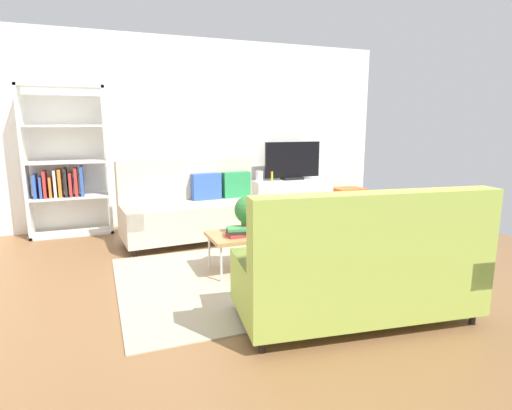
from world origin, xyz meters
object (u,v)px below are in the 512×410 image
at_px(couch_green, 358,269).
at_px(bottle_0, 272,176).
at_px(vase_0, 259,176).
at_px(tv_console, 291,198).
at_px(coffee_table, 259,235).
at_px(potted_plant, 249,212).
at_px(tv, 293,161).
at_px(table_book_0, 239,235).
at_px(storage_trunk, 348,200).
at_px(bookshelf, 66,167).
at_px(couch_beige, 194,208).

height_order(couch_green, bottle_0, couch_green).
bearing_deg(vase_0, tv_console, -4.93).
xyz_separation_m(coffee_table, potted_plant, (-0.12, -0.01, 0.26)).
bearing_deg(bottle_0, tv, 2.92).
xyz_separation_m(tv_console, table_book_0, (-1.78, -2.40, 0.12)).
height_order(tv, table_book_0, tv).
distance_m(potted_plant, bottle_0, 2.61).
height_order(storage_trunk, potted_plant, potted_plant).
height_order(storage_trunk, table_book_0, table_book_0).
bearing_deg(couch_green, storage_trunk, 64.48).
height_order(potted_plant, bottle_0, potted_plant).
bearing_deg(coffee_table, table_book_0, -163.52).
distance_m(coffee_table, bookshelf, 3.13).
height_order(couch_beige, couch_green, same).
height_order(tv, bookshelf, bookshelf).
bearing_deg(tv, storage_trunk, -4.16).
relative_size(coffee_table, tv, 1.10).
distance_m(couch_beige, potted_plant, 1.47).
relative_size(tv, storage_trunk, 1.92).
height_order(table_book_0, bottle_0, bottle_0).
height_order(tv, storage_trunk, tv).
xyz_separation_m(coffee_table, tv_console, (1.53, 2.32, -0.07)).
distance_m(storage_trunk, table_book_0, 3.69).
height_order(bookshelf, storage_trunk, bookshelf).
distance_m(tv_console, storage_trunk, 1.11).
bearing_deg(bottle_0, tv_console, 5.83).
bearing_deg(couch_beige, potted_plant, 96.24).
bearing_deg(couch_beige, tv_console, -159.34).
xyz_separation_m(coffee_table, table_book_0, (-0.26, -0.08, 0.04)).
relative_size(potted_plant, table_book_0, 1.72).
distance_m(coffee_table, storage_trunk, 3.44).
height_order(bookshelf, table_book_0, bookshelf).
bearing_deg(tv, coffee_table, -123.57).
distance_m(bookshelf, bottle_0, 3.15).
relative_size(bookshelf, storage_trunk, 4.04).
relative_size(tv, vase_0, 6.08).
bearing_deg(tv, vase_0, 173.12).
height_order(couch_green, storage_trunk, couch_green).
bearing_deg(couch_green, bottle_0, 84.29).
distance_m(couch_beige, coffee_table, 1.48).
bearing_deg(table_book_0, storage_trunk, 38.53).
xyz_separation_m(coffee_table, bookshelf, (-2.00, 2.34, 0.59)).
bearing_deg(tv, potted_plant, -125.51).
xyz_separation_m(couch_green, bottle_0, (0.86, 3.70, 0.28)).
bearing_deg(bottle_0, coffee_table, -116.45).
xyz_separation_m(couch_beige, tv_console, (1.91, 0.90, -0.13)).
xyz_separation_m(couch_green, table_book_0, (-0.54, 1.34, -0.00)).
bearing_deg(storage_trunk, bookshelf, 178.51).
bearing_deg(bookshelf, tv, -0.65).
distance_m(couch_green, bottle_0, 3.81).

